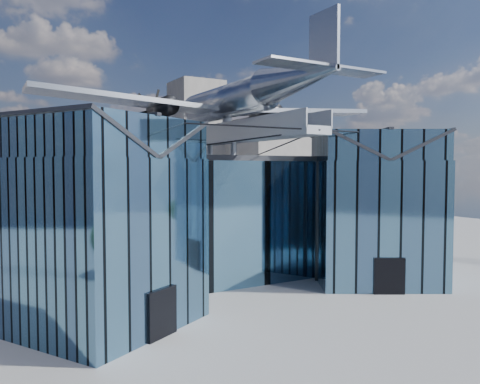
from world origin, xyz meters
TOP-DOWN VIEW (x-y plane):
  - ground_plane at (0.00, 0.00)m, footprint 120.00×120.00m
  - museum at (0.00, 5.82)m, footprint 32.88×24.50m
  - bg_towers at (1.45, 50.49)m, footprint 77.00×24.50m
  - tree_side_e at (29.31, 8.21)m, footprint 3.24×3.24m

SIDE VIEW (x-z plane):
  - ground_plane at x=0.00m, z-range 0.00..0.00m
  - tree_side_e at x=29.31m, z-range 0.82..5.44m
  - museum at x=0.00m, z-range -3.26..14.34m
  - bg_towers at x=1.45m, z-range -2.99..23.01m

